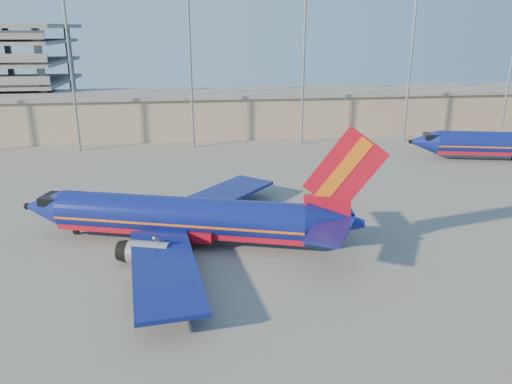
# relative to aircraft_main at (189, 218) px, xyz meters

# --- Properties ---
(ground) EXTENTS (220.00, 220.00, 0.00)m
(ground) POSITION_rel_aircraft_main_xyz_m (5.97, -3.39, -2.67)
(ground) COLOR slate
(ground) RESTS_ON ground
(terminal_building) EXTENTS (122.00, 16.00, 8.50)m
(terminal_building) POSITION_rel_aircraft_main_xyz_m (15.97, 54.61, 1.65)
(terminal_building) COLOR gray
(terminal_building) RESTS_ON ground
(light_mast_row) EXTENTS (101.60, 1.60, 28.65)m
(light_mast_row) POSITION_rel_aircraft_main_xyz_m (10.97, 42.61, 14.89)
(light_mast_row) COLOR gray
(light_mast_row) RESTS_ON ground
(aircraft_main) EXTENTS (35.80, 33.89, 12.49)m
(aircraft_main) POSITION_rel_aircraft_main_xyz_m (0.00, 0.00, 0.00)
(aircraft_main) COLOR navy
(aircraft_main) RESTS_ON ground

